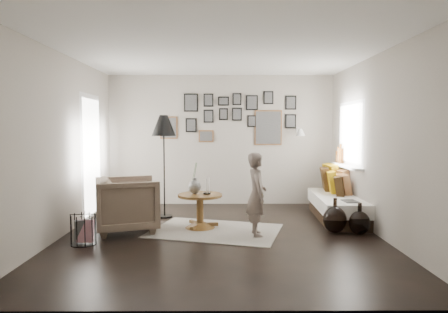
{
  "coord_description": "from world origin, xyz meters",
  "views": [
    {
      "loc": [
        0.02,
        -5.65,
        1.53
      ],
      "look_at": [
        0.05,
        0.5,
        1.1
      ],
      "focal_mm": 32.0,
      "sensor_mm": 36.0,
      "label": 1
    }
  ],
  "objects_px": {
    "pedestal_table": "(200,212)",
    "vase": "(195,184)",
    "floor_lamp": "(164,129)",
    "demijohn_large": "(335,219)",
    "child": "(257,194)",
    "magazine_basket": "(83,229)",
    "daybed": "(338,202)",
    "demijohn_small": "(359,223)",
    "armchair": "(127,204)"
  },
  "relations": [
    {
      "from": "magazine_basket",
      "to": "demijohn_large",
      "type": "relative_size",
      "value": 0.78
    },
    {
      "from": "magazine_basket",
      "to": "floor_lamp",
      "type": "bearing_deg",
      "value": 62.46
    },
    {
      "from": "vase",
      "to": "child",
      "type": "xyz_separation_m",
      "value": [
        0.91,
        -0.45,
        -0.08
      ]
    },
    {
      "from": "floor_lamp",
      "to": "demijohn_small",
      "type": "bearing_deg",
      "value": -21.4
    },
    {
      "from": "demijohn_large",
      "to": "daybed",
      "type": "bearing_deg",
      "value": 71.1
    },
    {
      "from": "demijohn_large",
      "to": "pedestal_table",
      "type": "bearing_deg",
      "value": 172.23
    },
    {
      "from": "magazine_basket",
      "to": "child",
      "type": "distance_m",
      "value": 2.4
    },
    {
      "from": "pedestal_table",
      "to": "demijohn_small",
      "type": "distance_m",
      "value": 2.35
    },
    {
      "from": "floor_lamp",
      "to": "demijohn_small",
      "type": "relative_size",
      "value": 3.78
    },
    {
      "from": "pedestal_table",
      "to": "vase",
      "type": "distance_m",
      "value": 0.44
    },
    {
      "from": "demijohn_large",
      "to": "child",
      "type": "xyz_separation_m",
      "value": [
        -1.17,
        -0.15,
        0.4
      ]
    },
    {
      "from": "armchair",
      "to": "child",
      "type": "relative_size",
      "value": 0.75
    },
    {
      "from": "pedestal_table",
      "to": "demijohn_small",
      "type": "height_order",
      "value": "pedestal_table"
    },
    {
      "from": "floor_lamp",
      "to": "vase",
      "type": "bearing_deg",
      "value": -52.61
    },
    {
      "from": "pedestal_table",
      "to": "magazine_basket",
      "type": "relative_size",
      "value": 1.68
    },
    {
      "from": "demijohn_large",
      "to": "child",
      "type": "relative_size",
      "value": 0.43
    },
    {
      "from": "child",
      "to": "daybed",
      "type": "bearing_deg",
      "value": -60.58
    },
    {
      "from": "vase",
      "to": "magazine_basket",
      "type": "height_order",
      "value": "vase"
    },
    {
      "from": "armchair",
      "to": "vase",
      "type": "bearing_deg",
      "value": -97.63
    },
    {
      "from": "demijohn_small",
      "to": "child",
      "type": "relative_size",
      "value": 0.39
    },
    {
      "from": "floor_lamp",
      "to": "demijohn_large",
      "type": "relative_size",
      "value": 3.44
    },
    {
      "from": "vase",
      "to": "child",
      "type": "relative_size",
      "value": 0.41
    },
    {
      "from": "demijohn_large",
      "to": "magazine_basket",
      "type": "bearing_deg",
      "value": -170.77
    },
    {
      "from": "demijohn_large",
      "to": "child",
      "type": "distance_m",
      "value": 1.24
    },
    {
      "from": "vase",
      "to": "magazine_basket",
      "type": "xyz_separation_m",
      "value": [
        -1.42,
        -0.86,
        -0.48
      ]
    },
    {
      "from": "demijohn_large",
      "to": "demijohn_small",
      "type": "xyz_separation_m",
      "value": [
        0.32,
        -0.12,
        -0.02
      ]
    },
    {
      "from": "demijohn_small",
      "to": "pedestal_table",
      "type": "bearing_deg",
      "value": 170.39
    },
    {
      "from": "daybed",
      "to": "magazine_basket",
      "type": "height_order",
      "value": "daybed"
    },
    {
      "from": "pedestal_table",
      "to": "floor_lamp",
      "type": "relative_size",
      "value": 0.38
    },
    {
      "from": "magazine_basket",
      "to": "pedestal_table",
      "type": "bearing_deg",
      "value": 29.29
    },
    {
      "from": "daybed",
      "to": "demijohn_small",
      "type": "distance_m",
      "value": 1.07
    },
    {
      "from": "vase",
      "to": "armchair",
      "type": "height_order",
      "value": "vase"
    },
    {
      "from": "armchair",
      "to": "floor_lamp",
      "type": "height_order",
      "value": "floor_lamp"
    },
    {
      "from": "demijohn_large",
      "to": "child",
      "type": "height_order",
      "value": "child"
    },
    {
      "from": "pedestal_table",
      "to": "floor_lamp",
      "type": "xyz_separation_m",
      "value": [
        -0.66,
        0.77,
        1.27
      ]
    },
    {
      "from": "child",
      "to": "pedestal_table",
      "type": "bearing_deg",
      "value": 55.74
    },
    {
      "from": "daybed",
      "to": "demijohn_large",
      "type": "bearing_deg",
      "value": -105.75
    },
    {
      "from": "daybed",
      "to": "demijohn_large",
      "type": "distance_m",
      "value": 1.0
    },
    {
      "from": "daybed",
      "to": "floor_lamp",
      "type": "distance_m",
      "value": 3.22
    },
    {
      "from": "vase",
      "to": "daybed",
      "type": "relative_size",
      "value": 0.26
    },
    {
      "from": "pedestal_table",
      "to": "daybed",
      "type": "distance_m",
      "value": 2.42
    },
    {
      "from": "child",
      "to": "demijohn_small",
      "type": "bearing_deg",
      "value": -95.72
    },
    {
      "from": "magazine_basket",
      "to": "child",
      "type": "height_order",
      "value": "child"
    },
    {
      "from": "floor_lamp",
      "to": "magazine_basket",
      "type": "height_order",
      "value": "floor_lamp"
    },
    {
      "from": "demijohn_small",
      "to": "daybed",
      "type": "bearing_deg",
      "value": 89.91
    },
    {
      "from": "floor_lamp",
      "to": "demijohn_small",
      "type": "xyz_separation_m",
      "value": [
        2.98,
        -1.17,
        -1.34
      ]
    },
    {
      "from": "floor_lamp",
      "to": "armchair",
      "type": "bearing_deg",
      "value": -114.16
    },
    {
      "from": "armchair",
      "to": "demijohn_small",
      "type": "distance_m",
      "value": 3.41
    },
    {
      "from": "pedestal_table",
      "to": "demijohn_large",
      "type": "height_order",
      "value": "pedestal_table"
    },
    {
      "from": "vase",
      "to": "demijohn_large",
      "type": "distance_m",
      "value": 2.15
    }
  ]
}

